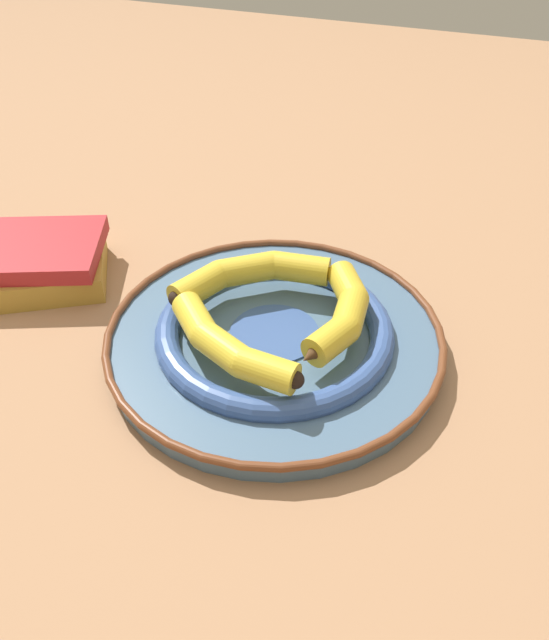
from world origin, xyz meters
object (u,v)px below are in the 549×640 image
(banana_a, at_px, (343,314))
(book_stack, at_px, (36,262))
(decorative_bowl, at_px, (274,335))
(banana_b, at_px, (252,274))
(banana_c, at_px, (225,344))

(banana_a, relative_size, book_stack, 0.83)
(decorative_bowl, relative_size, banana_a, 2.20)
(banana_a, height_order, banana_b, same)
(banana_a, xyz_separation_m, banana_c, (-0.10, -0.09, -0.00))
(banana_a, bearing_deg, banana_c, 126.30)
(banana_b, xyz_separation_m, banana_c, (0.02, -0.12, -0.00))
(decorative_bowl, height_order, banana_b, banana_b)
(banana_c, bearing_deg, book_stack, -171.24)
(book_stack, bearing_deg, banana_c, 132.28)
(banana_b, bearing_deg, decorative_bowl, 94.58)
(banana_a, xyz_separation_m, banana_b, (-0.12, 0.04, 0.00))
(banana_b, distance_m, book_stack, 0.29)
(decorative_bowl, bearing_deg, banana_c, -111.66)
(decorative_bowl, relative_size, banana_c, 2.12)
(banana_a, bearing_deg, decorative_bowl, 98.80)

